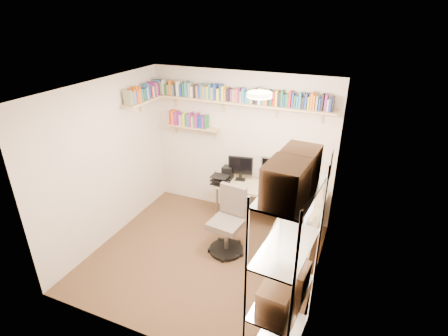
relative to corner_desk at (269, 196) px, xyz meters
The scene contains 6 objects.
ground 1.37m from the corner_desk, 126.07° to the right, with size 3.20×3.20×0.00m, color #49341F.
room_shell 1.46m from the corner_desk, 125.93° to the right, with size 3.24×3.04×2.52m.
wall_shelves 1.78m from the corner_desk, 163.01° to the left, with size 3.12×1.09×0.80m.
corner_desk is the anchor object (origin of this frame).
office_chair 0.81m from the corner_desk, 123.33° to the right, with size 0.55×0.55×1.04m.
wire_rack 2.32m from the corner_desk, 70.58° to the right, with size 0.52×0.94×2.32m.
Camera 1 is at (1.91, -3.74, 3.41)m, focal length 28.00 mm.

